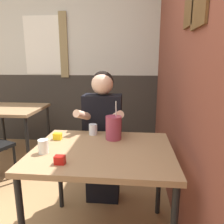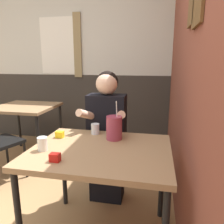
{
  "view_description": "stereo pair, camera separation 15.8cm",
  "coord_description": "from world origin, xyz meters",
  "px_view_note": "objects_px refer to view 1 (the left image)",
  "views": [
    {
      "loc": [
        1.02,
        -0.95,
        1.31
      ],
      "look_at": [
        0.87,
        0.58,
        0.95
      ],
      "focal_mm": 35.0,
      "sensor_mm": 36.0,
      "label": 1
    },
    {
      "loc": [
        1.17,
        -0.93,
        1.31
      ],
      "look_at": [
        0.87,
        0.58,
        0.95
      ],
      "focal_mm": 35.0,
      "sensor_mm": 36.0,
      "label": 2
    }
  ],
  "objects_px": {
    "person_seated": "(103,136)",
    "cocktail_pitcher": "(114,128)",
    "main_table": "(103,158)",
    "background_table": "(12,114)"
  },
  "relations": [
    {
      "from": "main_table",
      "to": "cocktail_pitcher",
      "type": "relative_size",
      "value": 3.18
    },
    {
      "from": "main_table",
      "to": "background_table",
      "type": "xyz_separation_m",
      "value": [
        -1.36,
        1.23,
        -0.01
      ]
    },
    {
      "from": "main_table",
      "to": "person_seated",
      "type": "bearing_deg",
      "value": 97.85
    },
    {
      "from": "main_table",
      "to": "cocktail_pitcher",
      "type": "bearing_deg",
      "value": 74.05
    },
    {
      "from": "person_seated",
      "to": "cocktail_pitcher",
      "type": "bearing_deg",
      "value": -67.66
    },
    {
      "from": "person_seated",
      "to": "cocktail_pitcher",
      "type": "relative_size",
      "value": 4.11
    },
    {
      "from": "background_table",
      "to": "person_seated",
      "type": "xyz_separation_m",
      "value": [
        1.29,
        -0.72,
        -0.01
      ]
    },
    {
      "from": "main_table",
      "to": "background_table",
      "type": "relative_size",
      "value": 1.23
    },
    {
      "from": "main_table",
      "to": "cocktail_pitcher",
      "type": "xyz_separation_m",
      "value": [
        0.06,
        0.2,
        0.16
      ]
    },
    {
      "from": "main_table",
      "to": "person_seated",
      "type": "xyz_separation_m",
      "value": [
        -0.07,
        0.51,
        -0.02
      ]
    }
  ]
}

